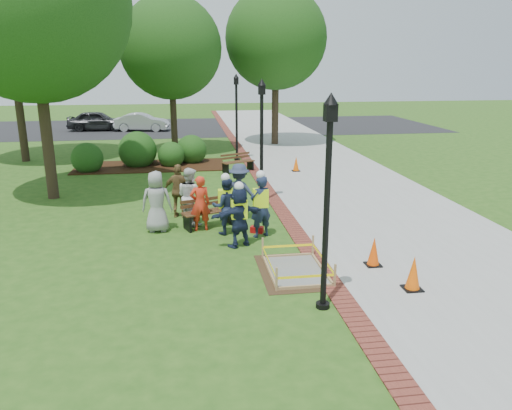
{
  "coord_description": "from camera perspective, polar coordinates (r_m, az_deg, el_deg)",
  "views": [
    {
      "loc": [
        -1.41,
        -11.84,
        4.77
      ],
      "look_at": [
        0.5,
        1.2,
        1.0
      ],
      "focal_mm": 35.0,
      "sensor_mm": 36.0,
      "label": 1
    }
  ],
  "objects": [
    {
      "name": "shrub_d",
      "position": [
        25.0,
        -7.33,
        4.84
      ],
      "size": [
        1.48,
        1.48,
        1.48
      ],
      "primitive_type": "sphere",
      "color": "#1B4413",
      "rests_on": "ground"
    },
    {
      "name": "tree_left",
      "position": [
        19.21,
        -24.28,
        20.26
      ],
      "size": [
        6.53,
        6.53,
        9.92
      ],
      "color": "#3D2D1E",
      "rests_on": "ground"
    },
    {
      "name": "lamp_near",
      "position": [
        9.51,
        8.17,
        1.87
      ],
      "size": [
        0.28,
        0.28,
        4.26
      ],
      "color": "black",
      "rests_on": "ground"
    },
    {
      "name": "tree_far",
      "position": [
        27.37,
        -26.52,
        18.7
      ],
      "size": [
        6.77,
        6.77,
        10.22
      ],
      "color": "#3D2D1E",
      "rests_on": "ground"
    },
    {
      "name": "toolbox",
      "position": [
        14.52,
        0.1,
        -2.83
      ],
      "size": [
        0.42,
        0.33,
        0.18
      ],
      "primitive_type": "cube",
      "rotation": [
        0.0,
        0.0,
        -0.41
      ],
      "color": "#A70C0C",
      "rests_on": "ground"
    },
    {
      "name": "casual_person_b",
      "position": [
        14.61,
        -6.41,
        0.17
      ],
      "size": [
        0.57,
        0.41,
        1.64
      ],
      "color": "red",
      "rests_on": "ground"
    },
    {
      "name": "lamp_far",
      "position": [
        25.08,
        -2.24,
        10.72
      ],
      "size": [
        0.28,
        0.28,
        4.26
      ],
      "color": "black",
      "rests_on": "ground"
    },
    {
      "name": "sidewalk",
      "position": [
        23.25,
        7.88,
        4.0
      ],
      "size": [
        6.0,
        60.0,
        0.02
      ],
      "primitive_type": "cube",
      "color": "#9E9E99",
      "rests_on": "ground"
    },
    {
      "name": "wet_concrete_pad",
      "position": [
        11.86,
        4.62,
        -6.58
      ],
      "size": [
        1.7,
        2.3,
        0.55
      ],
      "color": "#47331E",
      "rests_on": "ground"
    },
    {
      "name": "shrub_b",
      "position": [
        24.57,
        -13.27,
        4.35
      ],
      "size": [
        1.79,
        1.79,
        1.79
      ],
      "primitive_type": "sphere",
      "color": "#1B4413",
      "rests_on": "ground"
    },
    {
      "name": "casual_person_c",
      "position": [
        15.21,
        -7.55,
        0.99
      ],
      "size": [
        0.64,
        0.66,
        1.75
      ],
      "color": "silver",
      "rests_on": "ground"
    },
    {
      "name": "tree_right",
      "position": [
        30.25,
        2.29,
        18.49
      ],
      "size": [
        5.85,
        5.85,
        9.05
      ],
      "color": "#3D2D1E",
      "rests_on": "ground"
    },
    {
      "name": "casual_person_d",
      "position": [
        15.97,
        -8.78,
        1.59
      ],
      "size": [
        0.61,
        0.47,
        1.72
      ],
      "color": "brown",
      "rests_on": "ground"
    },
    {
      "name": "parking_lot",
      "position": [
        39.15,
        -6.27,
        8.88
      ],
      "size": [
        36.0,
        12.0,
        0.01
      ],
      "primitive_type": "cube",
      "color": "black",
      "rests_on": "ground"
    },
    {
      "name": "parked_car_a",
      "position": [
        38.5,
        -17.57,
        8.11
      ],
      "size": [
        2.31,
        4.86,
        1.55
      ],
      "primitive_type": "imported",
      "rotation": [
        0.0,
        0.0,
        1.52
      ],
      "color": "#262628",
      "rests_on": "ground"
    },
    {
      "name": "brick_edging",
      "position": [
        22.57,
        -0.09,
        3.8
      ],
      "size": [
        0.5,
        60.0,
        0.03
      ],
      "primitive_type": "cube",
      "color": "maroon",
      "rests_on": "ground"
    },
    {
      "name": "cone_far",
      "position": [
        22.74,
        4.6,
        4.66
      ],
      "size": [
        0.35,
        0.35,
        0.69
      ],
      "color": "black",
      "rests_on": "ground"
    },
    {
      "name": "shrub_a",
      "position": [
        23.95,
        -18.6,
        3.64
      ],
      "size": [
        1.43,
        1.43,
        1.43
      ],
      "primitive_type": "sphere",
      "color": "#1B4413",
      "rests_on": "ground"
    },
    {
      "name": "cone_back",
      "position": [
        12.44,
        13.31,
        -5.27
      ],
      "size": [
        0.37,
        0.37,
        0.74
      ],
      "color": "black",
      "rests_on": "ground"
    },
    {
      "name": "mulch_bed",
      "position": [
        24.36,
        -11.94,
        4.37
      ],
      "size": [
        7.0,
        3.0,
        0.05
      ],
      "primitive_type": "cube",
      "color": "#381E0F",
      "rests_on": "ground"
    },
    {
      "name": "casual_person_a",
      "position": [
        14.7,
        -11.29,
        0.38
      ],
      "size": [
        0.6,
        0.41,
        1.8
      ],
      "color": "gray",
      "rests_on": "ground"
    },
    {
      "name": "hivis_worker_b",
      "position": [
        13.93,
        0.53,
        0.07
      ],
      "size": [
        0.66,
        0.55,
        1.93
      ],
      "color": "#17193C",
      "rests_on": "ground"
    },
    {
      "name": "hivis_worker_a",
      "position": [
        13.24,
        -1.93,
        -1.08
      ],
      "size": [
        0.62,
        0.52,
        1.79
      ],
      "color": "#16243B",
      "rests_on": "ground"
    },
    {
      "name": "casual_person_e",
      "position": [
        15.47,
        -1.91,
        1.45
      ],
      "size": [
        0.67,
        0.56,
        1.79
      ],
      "color": "#2E3751",
      "rests_on": "ground"
    },
    {
      "name": "shrub_c",
      "position": [
        24.28,
        -9.6,
        4.41
      ],
      "size": [
        1.26,
        1.26,
        1.26
      ],
      "primitive_type": "sphere",
      "color": "#1B4413",
      "rests_on": "ground"
    },
    {
      "name": "lamp_mid",
      "position": [
        17.2,
        0.65,
        8.31
      ],
      "size": [
        0.28,
        0.28,
        4.26
      ],
      "color": "black",
      "rests_on": "ground"
    },
    {
      "name": "parked_car_b",
      "position": [
        37.43,
        -12.84,
        8.25
      ],
      "size": [
        2.43,
        4.46,
        1.38
      ],
      "primitive_type": "imported",
      "rotation": [
        0.0,
        0.0,
        1.43
      ],
      "color": "#B8B6BC",
      "rests_on": "ground"
    },
    {
      "name": "bench_near",
      "position": [
        15.03,
        -5.43,
        -1.51
      ],
      "size": [
        1.67,
        1.04,
        0.86
      ],
      "color": "brown",
      "rests_on": "ground"
    },
    {
      "name": "cone_front",
      "position": [
        11.38,
        17.54,
        -7.52
      ],
      "size": [
        0.4,
        0.4,
        0.79
      ],
      "color": "black",
      "rests_on": "ground"
    },
    {
      "name": "ground",
      "position": [
        12.84,
        -1.44,
        -5.85
      ],
      "size": [
        100.0,
        100.0,
        0.0
      ],
      "primitive_type": "plane",
      "color": "#285116",
      "rests_on": "ground"
    },
    {
      "name": "hivis_worker_c",
      "position": [
        14.23,
        -3.47,
        0.12
      ],
      "size": [
        0.54,
        0.36,
        1.79
      ],
      "color": "#161E3B",
      "rests_on": "ground"
    },
    {
      "name": "bench_far",
      "position": [
        22.63,
        -2.06,
        4.47
      ],
      "size": [
        1.58,
        1.08,
        0.82
      ],
      "color": "brown",
      "rests_on": "ground"
    },
    {
      "name": "shrub_e",
      "position": [
        25.39,
        -12.49,
        4.76
      ],
      "size": [
        0.94,
        0.94,
        0.94
      ],
      "primitive_type": "sphere",
      "color": "#1B4413",
      "rests_on": "ground"
    },
    {
      "name": "tree_back",
      "position": [
        27.66,
        -9.74,
        17.29
      ],
      "size": [
        5.35,
        5.35,
        8.2
      ],
      "color": "#3D2D1E",
      "rests_on": "ground"
    }
  ]
}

